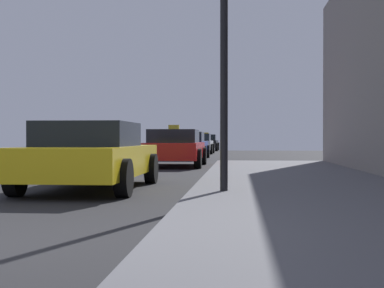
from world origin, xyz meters
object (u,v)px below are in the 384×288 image
Objects in this scene: car_red at (174,148)px; car_black at (206,142)px; car_white at (198,144)px; car_yellow at (91,155)px; car_blue at (186,145)px.

car_red is 24.65m from car_black.
car_red is at bearing -89.26° from car_black.
car_white is 8.64m from car_black.
car_red and car_black have the same top height.
car_yellow and car_blue have the same top height.
car_white is 0.92× the size of car_black.
car_yellow is 1.04× the size of car_red.
car_yellow is at bearing -90.53° from car_white.
car_yellow is at bearing -91.15° from car_blue.
car_red is (0.57, 8.78, 0.00)m from car_yellow.
car_yellow is 1.09× the size of car_white.
car_blue is at bearing -89.79° from car_black.
car_red is at bearing -88.77° from car_white.
car_white is at bearing 89.47° from car_yellow.
car_blue is (0.32, 15.79, 0.00)m from car_yellow.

